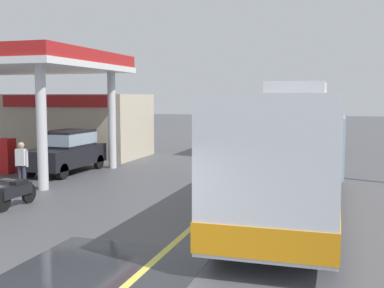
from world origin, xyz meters
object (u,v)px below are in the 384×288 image
object	(u,v)px
car_at_pump	(67,149)
motorcycle_parked_forecourt	(16,192)
pedestrian_near_pump	(22,162)
car_trailing_behind_bus	(310,133)
minibus_opposing_lane	(235,127)
coach_bus_main	(293,153)

from	to	relation	value
car_at_pump	motorcycle_parked_forecourt	world-z (taller)	car_at_pump
pedestrian_near_pump	car_trailing_behind_bus	distance (m)	18.48
motorcycle_parked_forecourt	pedestrian_near_pump	bearing A→B (deg)	123.56
minibus_opposing_lane	pedestrian_near_pump	xyz separation A→B (m)	(-4.95, -13.23, -0.54)
coach_bus_main	motorcycle_parked_forecourt	size ratio (longest dim) A/B	6.13
car_trailing_behind_bus	car_at_pump	bearing A→B (deg)	-127.26
pedestrian_near_pump	motorcycle_parked_forecourt	bearing A→B (deg)	-56.44
car_at_pump	coach_bus_main	bearing A→B (deg)	-24.70
coach_bus_main	pedestrian_near_pump	size ratio (longest dim) A/B	6.65
minibus_opposing_lane	coach_bus_main	bearing A→B (deg)	-71.89
minibus_opposing_lane	pedestrian_near_pump	size ratio (longest dim) A/B	3.69
pedestrian_near_pump	car_at_pump	bearing A→B (deg)	95.97
car_at_pump	minibus_opposing_lane	world-z (taller)	minibus_opposing_lane
coach_bus_main	pedestrian_near_pump	bearing A→B (deg)	174.03
minibus_opposing_lane	pedestrian_near_pump	distance (m)	14.14
coach_bus_main	motorcycle_parked_forecourt	distance (m)	8.15
coach_bus_main	minibus_opposing_lane	distance (m)	14.98
minibus_opposing_lane	car_trailing_behind_bus	world-z (taller)	minibus_opposing_lane
car_at_pump	pedestrian_near_pump	distance (m)	3.61
motorcycle_parked_forecourt	car_trailing_behind_bus	size ratio (longest dim) A/B	0.43
car_at_pump	motorcycle_parked_forecourt	bearing A→B (deg)	-71.28
car_at_pump	pedestrian_near_pump	xyz separation A→B (m)	(0.38, -3.59, -0.08)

